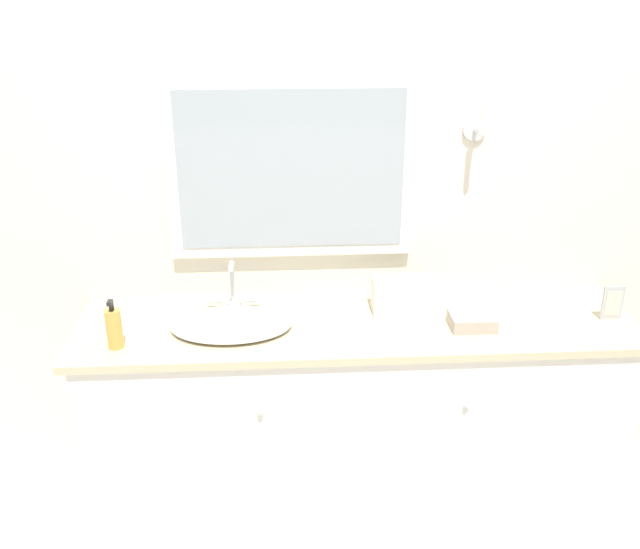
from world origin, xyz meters
TOP-DOWN VIEW (x-y plane):
  - ground_plane at (0.00, 0.00)m, footprint 14.00×14.00m
  - wall_back at (-0.01, 0.60)m, footprint 8.00×0.18m
  - vanity_counter at (0.00, 0.29)m, footprint 2.15×0.57m
  - sink_basin at (-0.48, 0.27)m, footprint 0.46×0.37m
  - soap_bottle at (-0.89, 0.14)m, footprint 0.06×0.06m
  - appliance_box at (0.19, 0.37)m, footprint 0.24×0.12m
  - picture_frame at (0.98, 0.25)m, footprint 0.08×0.01m
  - hand_towel_near_sink at (0.43, 0.22)m, footprint 0.17×0.13m

SIDE VIEW (x-z plane):
  - ground_plane at x=0.00m, z-range 0.00..0.00m
  - vanity_counter at x=0.00m, z-range 0.00..0.86m
  - sink_basin at x=-0.48m, z-range 0.77..0.98m
  - hand_towel_near_sink at x=0.43m, z-range 0.85..0.91m
  - appliance_box at x=0.19m, z-range 0.85..0.99m
  - picture_frame at x=0.98m, z-range 0.85..0.99m
  - soap_bottle at x=-0.89m, z-range 0.84..1.03m
  - wall_back at x=-0.01m, z-range 0.00..2.55m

